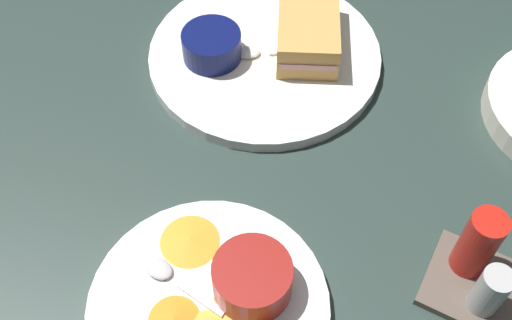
# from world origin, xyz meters

# --- Properties ---
(ground_plane) EXTENTS (1.10, 1.10, 0.03)m
(ground_plane) POSITION_xyz_m (0.00, 0.00, -0.01)
(ground_plane) COLOR #283833
(plate_sandwich_main) EXTENTS (0.30, 0.30, 0.02)m
(plate_sandwich_main) POSITION_xyz_m (-0.06, -0.12, 0.01)
(plate_sandwich_main) COLOR white
(plate_sandwich_main) RESTS_ON ground_plane
(sandwich_half_near) EXTENTS (0.15, 0.12, 0.05)m
(sandwich_half_near) POSITION_xyz_m (-0.10, -0.08, 0.04)
(sandwich_half_near) COLOR tan
(sandwich_half_near) RESTS_ON plate_sandwich_main
(ramekin_dark_sauce) EXTENTS (0.07, 0.07, 0.04)m
(ramekin_dark_sauce) POSITION_xyz_m (-0.02, -0.17, 0.04)
(ramekin_dark_sauce) COLOR #0C144C
(ramekin_dark_sauce) RESTS_ON plate_sandwich_main
(spoon_by_dark_ramekin) EXTENTS (0.06, 0.09, 0.01)m
(spoon_by_dark_ramekin) POSITION_xyz_m (-0.05, -0.12, 0.02)
(spoon_by_dark_ramekin) COLOR silver
(spoon_by_dark_ramekin) RESTS_ON plate_sandwich_main
(plate_chips_companion) EXTENTS (0.24, 0.24, 0.02)m
(plate_chips_companion) POSITION_xyz_m (0.27, -0.01, 0.01)
(plate_chips_companion) COLOR white
(plate_chips_companion) RESTS_ON ground_plane
(ramekin_light_gravy) EXTENTS (0.08, 0.08, 0.04)m
(ramekin_light_gravy) POSITION_xyz_m (0.23, 0.02, 0.04)
(ramekin_light_gravy) COLOR maroon
(ramekin_light_gravy) RESTS_ON plate_chips_companion
(spoon_by_gravy_ramekin) EXTENTS (0.03, 0.10, 0.01)m
(spoon_by_gravy_ramekin) POSITION_xyz_m (0.26, -0.06, 0.02)
(spoon_by_gravy_ramekin) COLOR silver
(spoon_by_gravy_ramekin) RESTS_ON plate_chips_companion
(plantain_chip_scatter) EXTENTS (0.16, 0.18, 0.01)m
(plantain_chip_scatter) POSITION_xyz_m (0.26, -0.01, 0.02)
(plantain_chip_scatter) COLOR orange
(plantain_chip_scatter) RESTS_ON plate_chips_companion
(condiment_caddy) EXTENTS (0.09, 0.09, 0.10)m
(condiment_caddy) POSITION_xyz_m (0.12, 0.21, 0.03)
(condiment_caddy) COLOR brown
(condiment_caddy) RESTS_ON ground_plane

